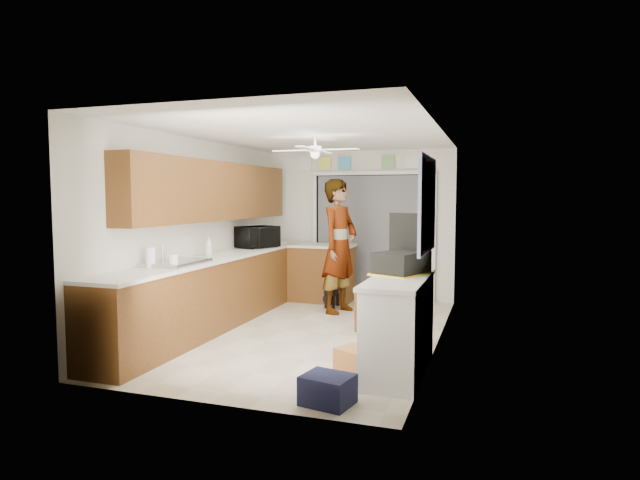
% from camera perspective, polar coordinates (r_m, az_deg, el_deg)
% --- Properties ---
extents(floor, '(5.00, 5.00, 0.00)m').
position_cam_1_polar(floor, '(6.93, -1.06, -9.78)').
color(floor, beige).
rests_on(floor, ground).
extents(ceiling, '(5.00, 5.00, 0.00)m').
position_cam_1_polar(ceiling, '(6.76, -1.09, 11.22)').
color(ceiling, white).
rests_on(ceiling, ground).
extents(wall_back, '(3.20, 0.00, 3.20)m').
position_cam_1_polar(wall_back, '(9.12, 4.16, 1.64)').
color(wall_back, silver).
rests_on(wall_back, ground).
extents(wall_front, '(3.20, 0.00, 3.20)m').
position_cam_1_polar(wall_front, '(4.46, -11.81, -1.59)').
color(wall_front, silver).
rests_on(wall_front, ground).
extents(wall_left, '(0.00, 5.00, 5.00)m').
position_cam_1_polar(wall_left, '(7.42, -12.81, 0.85)').
color(wall_left, silver).
rests_on(wall_left, ground).
extents(wall_right, '(0.00, 5.00, 5.00)m').
position_cam_1_polar(wall_right, '(6.38, 12.61, 0.25)').
color(wall_right, silver).
rests_on(wall_right, ground).
extents(left_base_cabinets, '(0.60, 4.80, 0.90)m').
position_cam_1_polar(left_base_cabinets, '(7.36, -10.69, -5.42)').
color(left_base_cabinets, brown).
rests_on(left_base_cabinets, floor).
extents(left_countertop, '(0.62, 4.80, 0.04)m').
position_cam_1_polar(left_countertop, '(7.29, -10.68, -1.79)').
color(left_countertop, white).
rests_on(left_countertop, left_base_cabinets).
extents(upper_cabinets, '(0.32, 4.00, 0.80)m').
position_cam_1_polar(upper_cabinets, '(7.49, -11.04, 5.12)').
color(upper_cabinets, brown).
rests_on(upper_cabinets, wall_left).
extents(sink_basin, '(0.50, 0.76, 0.06)m').
position_cam_1_polar(sink_basin, '(6.44, -15.01, -2.40)').
color(sink_basin, silver).
rests_on(sink_basin, left_countertop).
extents(faucet, '(0.03, 0.03, 0.22)m').
position_cam_1_polar(faucet, '(6.53, -16.42, -1.49)').
color(faucet, silver).
rests_on(faucet, left_countertop).
extents(peninsula_base, '(1.00, 0.60, 0.90)m').
position_cam_1_polar(peninsula_base, '(8.86, 0.19, -3.63)').
color(peninsula_base, brown).
rests_on(peninsula_base, floor).
extents(peninsula_top, '(1.04, 0.64, 0.04)m').
position_cam_1_polar(peninsula_top, '(8.81, 0.19, -0.61)').
color(peninsula_top, white).
rests_on(peninsula_top, peninsula_base).
extents(back_opening_recess, '(2.00, 0.06, 2.10)m').
position_cam_1_polar(back_opening_recess, '(9.05, 5.64, 0.34)').
color(back_opening_recess, black).
rests_on(back_opening_recess, wall_back).
extents(curtain_panel, '(1.90, 0.03, 2.05)m').
position_cam_1_polar(curtain_panel, '(9.01, 5.58, 0.32)').
color(curtain_panel, slate).
rests_on(curtain_panel, wall_back).
extents(door_trim_left, '(0.06, 0.04, 2.10)m').
position_cam_1_polar(door_trim_left, '(9.30, -0.55, 0.48)').
color(door_trim_left, white).
rests_on(door_trim_left, wall_back).
extents(door_trim_right, '(0.06, 0.04, 2.10)m').
position_cam_1_polar(door_trim_right, '(8.85, 12.05, 0.16)').
color(door_trim_right, white).
rests_on(door_trim_right, wall_back).
extents(door_trim_head, '(2.10, 0.04, 0.06)m').
position_cam_1_polar(door_trim_head, '(9.00, 5.65, 7.13)').
color(door_trim_head, white).
rests_on(door_trim_head, wall_back).
extents(header_frame_0, '(0.22, 0.02, 0.22)m').
position_cam_1_polar(header_frame_0, '(9.26, 0.51, 8.20)').
color(header_frame_0, '#E6ED4F').
rests_on(header_frame_0, wall_back).
extents(header_frame_1, '(0.22, 0.02, 0.22)m').
position_cam_1_polar(header_frame_1, '(9.16, 2.62, 8.23)').
color(header_frame_1, '#4CACCC').
rests_on(header_frame_1, wall_back).
extents(header_frame_3, '(0.22, 0.02, 0.22)m').
position_cam_1_polar(header_frame_3, '(8.99, 7.27, 8.27)').
color(header_frame_3, '#78AE63').
rests_on(header_frame_3, wall_back).
extents(header_frame_4, '(0.22, 0.02, 0.22)m').
position_cam_1_polar(header_frame_4, '(8.92, 9.82, 8.27)').
color(header_frame_4, white).
rests_on(header_frame_4, wall_back).
extents(route66_sign, '(0.22, 0.02, 0.26)m').
position_cam_1_polar(route66_sign, '(9.38, -1.54, 8.15)').
color(route66_sign, silver).
rests_on(route66_sign, wall_back).
extents(right_counter_base, '(0.50, 1.40, 0.90)m').
position_cam_1_polar(right_counter_base, '(5.36, 8.45, -9.18)').
color(right_counter_base, white).
rests_on(right_counter_base, floor).
extents(right_counter_top, '(0.54, 1.44, 0.04)m').
position_cam_1_polar(right_counter_top, '(5.27, 8.40, -4.21)').
color(right_counter_top, white).
rests_on(right_counter_top, right_counter_base).
extents(abstract_painting, '(0.03, 1.15, 0.95)m').
position_cam_1_polar(abstract_painting, '(5.37, 11.39, 3.74)').
color(abstract_painting, '#F359BC').
rests_on(abstract_painting, wall_right).
extents(ceiling_fan, '(1.14, 1.14, 0.24)m').
position_cam_1_polar(ceiling_fan, '(6.93, -0.53, 9.56)').
color(ceiling_fan, white).
rests_on(ceiling_fan, ceiling).
extents(microwave, '(0.62, 0.72, 0.33)m').
position_cam_1_polar(microwave, '(8.29, -6.69, 0.33)').
color(microwave, black).
rests_on(microwave, left_countertop).
extents(soap_bottle, '(0.12, 0.12, 0.27)m').
position_cam_1_polar(soap_bottle, '(7.29, -11.80, -0.56)').
color(soap_bottle, silver).
rests_on(soap_bottle, left_countertop).
extents(jar_a, '(0.13, 0.13, 0.15)m').
position_cam_1_polar(jar_a, '(6.16, -15.36, -2.16)').
color(jar_a, silver).
rests_on(jar_a, left_countertop).
extents(paper_towel_roll, '(0.13, 0.13, 0.23)m').
position_cam_1_polar(paper_towel_roll, '(6.21, -17.64, -1.78)').
color(paper_towel_roll, white).
rests_on(paper_towel_roll, left_countertop).
extents(suitcase, '(0.57, 0.64, 0.23)m').
position_cam_1_polar(suitcase, '(5.51, 8.69, -2.43)').
color(suitcase, black).
rests_on(suitcase, right_counter_top).
extents(suitcase_rim, '(0.63, 0.71, 0.02)m').
position_cam_1_polar(suitcase_rim, '(5.53, 8.68, -3.56)').
color(suitcase_rim, yellow).
rests_on(suitcase_rim, suitcase).
extents(suitcase_lid, '(0.40, 0.19, 0.50)m').
position_cam_1_polar(suitcase_lid, '(5.77, 9.20, 0.38)').
color(suitcase_lid, black).
rests_on(suitcase_lid, suitcase).
extents(cardboard_box, '(0.50, 0.45, 0.26)m').
position_cam_1_polar(cardboard_box, '(5.32, 4.20, -12.85)').
color(cardboard_box, '#995B30').
rests_on(cardboard_box, floor).
extents(navy_crate, '(0.46, 0.41, 0.25)m').
position_cam_1_polar(navy_crate, '(4.62, 0.82, -15.67)').
color(navy_crate, '#141633').
rests_on(navy_crate, floor).
extents(cabinet_door_panel, '(0.39, 0.21, 0.55)m').
position_cam_1_polar(cabinet_door_panel, '(6.82, 5.25, -7.64)').
color(cabinet_door_panel, brown).
rests_on(cabinet_door_panel, floor).
extents(man, '(0.66, 0.83, 1.99)m').
position_cam_1_polar(man, '(7.94, 2.08, -0.65)').
color(man, white).
rests_on(man, floor).
extents(dog, '(0.22, 0.49, 0.38)m').
position_cam_1_polar(dog, '(8.41, 1.26, -5.87)').
color(dog, black).
rests_on(dog, floor).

